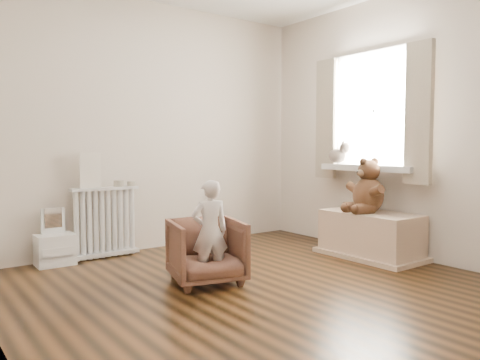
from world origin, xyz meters
TOP-DOWN VIEW (x-y plane):
  - floor at (0.00, 0.00)m, footprint 3.60×3.60m
  - back_wall at (0.00, 1.80)m, footprint 3.60×0.02m
  - right_wall at (1.80, 0.00)m, footprint 0.02×3.60m
  - window at (1.76, 0.30)m, footprint 0.03×0.90m
  - window_sill at (1.67, 0.30)m, footprint 0.22×1.10m
  - curtain_left at (1.65, -0.27)m, footprint 0.06×0.26m
  - curtain_right at (1.65, 0.87)m, footprint 0.06×0.26m
  - radiator at (-0.59, 1.68)m, footprint 0.65×0.12m
  - paper_doll at (-0.72, 1.68)m, footprint 0.20×0.02m
  - tin_a at (-0.44, 1.68)m, footprint 0.10×0.10m
  - tin_b at (-0.31, 1.68)m, footprint 0.08×0.08m
  - toy_vanity at (-1.07, 1.65)m, footprint 0.33×0.24m
  - armchair at (-0.26, 0.35)m, footprint 0.67×0.68m
  - child at (-0.26, 0.30)m, footprint 0.33×0.26m
  - toy_bench at (1.52, 0.14)m, footprint 0.50×0.94m
  - teddy_bear at (1.51, 0.17)m, footprint 0.49×0.41m
  - plush_cat at (1.66, 0.70)m, footprint 0.26×0.33m

SIDE VIEW (x-z plane):
  - floor at x=0.00m, z-range -0.01..0.01m
  - toy_bench at x=1.52m, z-range -0.02..0.42m
  - armchair at x=-0.26m, z-range 0.00..0.51m
  - toy_vanity at x=-1.07m, z-range 0.01..0.54m
  - radiator at x=-0.59m, z-range 0.04..0.74m
  - child at x=-0.26m, z-range 0.02..0.83m
  - teddy_bear at x=1.51m, z-range 0.41..0.93m
  - tin_b at x=-0.31m, z-range 0.69..0.74m
  - tin_a at x=-0.44m, z-range 0.69..0.75m
  - paper_doll at x=-0.72m, z-range 0.69..1.03m
  - window_sill at x=1.67m, z-range 0.84..0.90m
  - plush_cat at x=1.66m, z-range 0.88..1.12m
  - back_wall at x=0.00m, z-range 0.00..2.60m
  - right_wall at x=1.80m, z-range 0.00..2.60m
  - curtain_left at x=1.65m, z-range 0.74..2.04m
  - curtain_right at x=1.65m, z-range 0.74..2.04m
  - window at x=1.76m, z-range 0.90..2.00m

